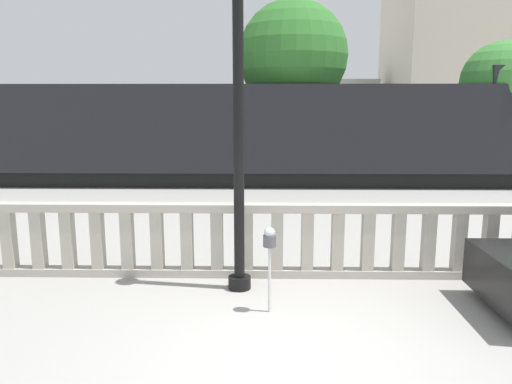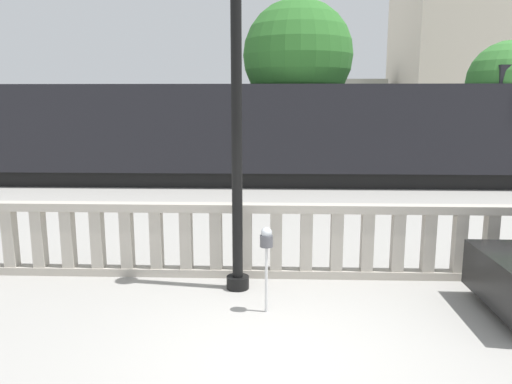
# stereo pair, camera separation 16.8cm
# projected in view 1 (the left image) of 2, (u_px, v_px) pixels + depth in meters

# --- Properties ---
(ground_plane) EXTENTS (160.00, 160.00, 0.00)m
(ground_plane) POSITION_uv_depth(u_px,v_px,m) (282.00, 355.00, 5.96)
(ground_plane) COLOR gray
(balustrade) EXTENTS (13.29, 0.24, 1.28)m
(balustrade) POSITION_uv_depth(u_px,v_px,m) (277.00, 241.00, 8.49)
(balustrade) COLOR #ADA599
(balustrade) RESTS_ON ground
(lamppost) EXTENTS (0.36, 0.36, 5.19)m
(lamppost) POSITION_uv_depth(u_px,v_px,m) (238.00, 114.00, 7.56)
(lamppost) COLOR black
(lamppost) RESTS_ON ground
(parking_meter) EXTENTS (0.18, 0.18, 1.25)m
(parking_meter) POSITION_uv_depth(u_px,v_px,m) (270.00, 244.00, 7.00)
(parking_meter) COLOR silver
(parking_meter) RESTS_ON ground
(train_near) EXTENTS (28.26, 2.80, 4.12)m
(train_near) POSITION_uv_depth(u_px,v_px,m) (170.00, 132.00, 18.02)
(train_near) COLOR black
(train_near) RESTS_ON ground
(train_far) EXTENTS (29.27, 2.82, 4.41)m
(train_far) POSITION_uv_depth(u_px,v_px,m) (173.00, 114.00, 35.60)
(train_far) COLOR black
(train_far) RESTS_ON ground
(building_block) EXTENTS (8.46, 8.88, 10.68)m
(building_block) POSITION_uv_depth(u_px,v_px,m) (456.00, 65.00, 33.40)
(building_block) COLOR beige
(building_block) RESTS_ON ground
(tree_left) EXTENTS (2.89, 2.89, 5.04)m
(tree_left) POSITION_uv_depth(u_px,v_px,m) (503.00, 84.00, 17.45)
(tree_left) COLOR brown
(tree_left) RESTS_ON ground
(tree_right) EXTENTS (4.05, 4.05, 6.64)m
(tree_right) POSITION_uv_depth(u_px,v_px,m) (293.00, 56.00, 18.39)
(tree_right) COLOR brown
(tree_right) RESTS_ON ground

